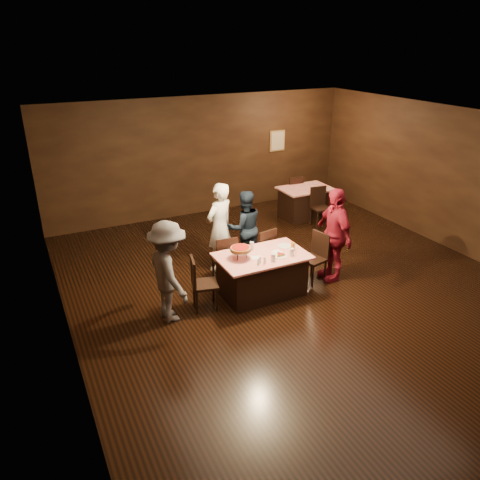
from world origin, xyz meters
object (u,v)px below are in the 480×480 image
(chair_end_left, at_px, (205,283))
(chair_far_right, at_px, (261,250))
(pizza_stand, at_px, (241,249))
(chair_end_right, at_px, (313,258))
(chair_far_left, at_px, (224,258))
(chair_back_far, at_px, (292,193))
(diner_grey_knit, at_px, (169,272))
(diner_navy_hoodie, at_px, (245,227))
(diner_white_jacket, at_px, (220,227))
(glass_front_right, at_px, (292,252))
(diner_red_shirt, at_px, (334,235))
(main_table, at_px, (262,274))
(back_table, at_px, (305,202))
(glass_amber, at_px, (293,246))
(chair_back_near, at_px, (321,207))
(plate_empty, at_px, (285,246))
(glass_front_left, at_px, (273,258))
(glass_back, at_px, (252,246))

(chair_end_left, bearing_deg, chair_far_right, -50.34)
(pizza_stand, bearing_deg, chair_end_right, -1.91)
(chair_far_left, relative_size, chair_back_far, 1.00)
(chair_far_left, bearing_deg, diner_grey_knit, 36.43)
(diner_navy_hoodie, height_order, pizza_stand, diner_navy_hoodie)
(chair_end_right, relative_size, diner_white_jacket, 0.53)
(chair_far_right, xyz_separation_m, glass_front_right, (0.05, -1.00, 0.37))
(chair_back_far, height_order, diner_red_shirt, diner_red_shirt)
(main_table, height_order, back_table, same)
(chair_far_right, relative_size, diner_red_shirt, 0.52)
(diner_grey_knit, bearing_deg, pizza_stand, -90.37)
(chair_end_left, xyz_separation_m, diner_navy_hoodie, (1.41, 1.31, 0.29))
(back_table, bearing_deg, diner_navy_hoodie, -147.00)
(chair_end_left, bearing_deg, glass_amber, -78.59)
(chair_far_left, xyz_separation_m, glass_amber, (1.00, -0.80, 0.37))
(main_table, distance_m, chair_back_near, 3.69)
(main_table, height_order, diner_white_jacket, diner_white_jacket)
(main_table, height_order, chair_far_left, chair_far_left)
(chair_far_left, bearing_deg, diner_red_shirt, 162.62)
(chair_far_left, distance_m, pizza_stand, 0.85)
(chair_far_left, relative_size, chair_end_right, 1.00)
(diner_red_shirt, relative_size, pizza_stand, 4.76)
(main_table, relative_size, diner_navy_hoodie, 1.04)
(chair_far_left, height_order, plate_empty, chair_far_left)
(pizza_stand, bearing_deg, chair_back_far, 47.00)
(chair_end_right, bearing_deg, chair_far_left, -130.15)
(pizza_stand, height_order, glass_front_right, pizza_stand)
(main_table, distance_m, chair_end_left, 1.10)
(diner_white_jacket, xyz_separation_m, pizza_stand, (-0.14, -1.21, 0.06))
(chair_far_right, bearing_deg, back_table, -149.22)
(chair_back_near, height_order, plate_empty, chair_back_near)
(glass_front_left, bearing_deg, chair_far_left, 113.20)
(diner_red_shirt, bearing_deg, chair_far_left, -107.51)
(diner_navy_hoodie, height_order, plate_empty, diner_navy_hoodie)
(chair_back_near, bearing_deg, glass_front_left, -130.93)
(main_table, bearing_deg, chair_back_far, 51.07)
(pizza_stand, bearing_deg, diner_grey_knit, -176.00)
(pizza_stand, bearing_deg, diner_white_jacket, 83.47)
(plate_empty, xyz_separation_m, glass_front_left, (-0.50, -0.45, 0.06))
(glass_front_right, bearing_deg, chair_back_near, 46.02)
(chair_end_left, relative_size, diner_white_jacket, 0.53)
(back_table, distance_m, chair_far_right, 3.35)
(diner_grey_knit, bearing_deg, chair_back_far, -56.28)
(diner_white_jacket, height_order, glass_back, diner_white_jacket)
(chair_back_near, height_order, chair_back_far, same)
(diner_red_shirt, height_order, glass_back, diner_red_shirt)
(chair_end_right, height_order, diner_white_jacket, diner_white_jacket)
(diner_grey_knit, bearing_deg, plate_empty, -89.54)
(plate_empty, relative_size, glass_amber, 1.79)
(chair_end_left, bearing_deg, glass_back, -60.96)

